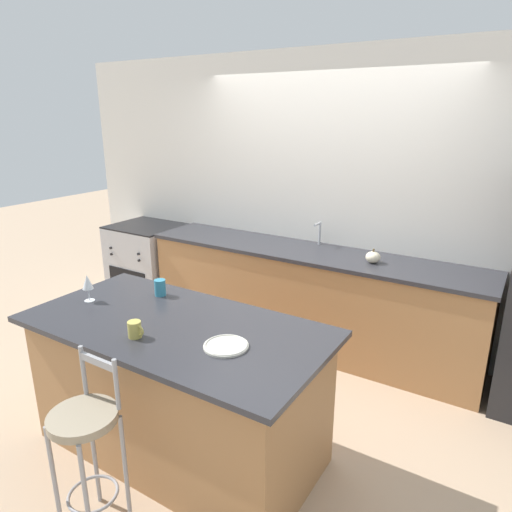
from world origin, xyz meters
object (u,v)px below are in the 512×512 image
at_px(dinner_plate, 226,346).
at_px(wine_glass, 88,283).
at_px(tumbler_cup, 160,288).
at_px(bar_stool_near, 87,437).
at_px(pumpkin_decoration, 373,257).
at_px(coffee_mug, 135,329).
at_px(oven_range, 149,264).

bearing_deg(dinner_plate, wine_glass, 178.39).
height_order(dinner_plate, tumbler_cup, tumbler_cup).
relative_size(bar_stool_near, pumpkin_decoration, 8.11).
bearing_deg(coffee_mug, bar_stool_near, -79.86).
bearing_deg(oven_range, dinner_plate, -37.06).
bearing_deg(oven_range, pumpkin_decoration, -0.39).
bearing_deg(bar_stool_near, tumbler_cup, 111.72).
bearing_deg(coffee_mug, wine_glass, 162.16).
xyz_separation_m(oven_range, dinner_plate, (2.40, -1.81, 0.46)).
relative_size(bar_stool_near, tumbler_cup, 8.67).
xyz_separation_m(dinner_plate, coffee_mug, (-0.51, -0.18, 0.04)).
relative_size(oven_range, dinner_plate, 3.68).
bearing_deg(bar_stool_near, wine_glass, 138.14).
distance_m(oven_range, bar_stool_near, 3.14).
bearing_deg(pumpkin_decoration, tumbler_cup, -126.52).
bearing_deg(pumpkin_decoration, dinner_plate, -97.49).
height_order(dinner_plate, wine_glass, wine_glass).
distance_m(oven_range, tumbler_cup, 2.20).
xyz_separation_m(dinner_plate, pumpkin_decoration, (0.24, 1.79, 0.06)).
bearing_deg(bar_stool_near, dinner_plate, 55.69).
distance_m(oven_range, dinner_plate, 3.04).
relative_size(wine_glass, coffee_mug, 1.71).
bearing_deg(tumbler_cup, coffee_mug, -59.87).
height_order(dinner_plate, pumpkin_decoration, pumpkin_decoration).
relative_size(bar_stool_near, dinner_plate, 3.98).
relative_size(oven_range, tumbler_cup, 8.00).
height_order(bar_stool_near, dinner_plate, bar_stool_near).
xyz_separation_m(oven_range, wine_glass, (1.23, -1.78, 0.59)).
bearing_deg(coffee_mug, oven_range, 133.52).
relative_size(coffee_mug, pumpkin_decoration, 0.89).
relative_size(tumbler_cup, pumpkin_decoration, 0.94).
distance_m(dinner_plate, pumpkin_decoration, 1.81).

